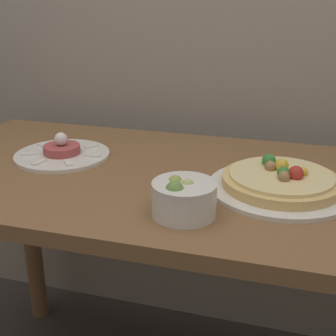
% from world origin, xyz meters
% --- Properties ---
extents(dining_table, '(1.38, 0.67, 0.75)m').
position_xyz_m(dining_table, '(0.00, 0.33, 0.64)').
color(dining_table, brown).
rests_on(dining_table, ground_plane).
extents(pizza_plate, '(0.32, 0.32, 0.07)m').
position_xyz_m(pizza_plate, '(0.23, 0.31, 0.77)').
color(pizza_plate, silver).
rests_on(pizza_plate, dining_table).
extents(tartare_plate, '(0.25, 0.25, 0.07)m').
position_xyz_m(tartare_plate, '(-0.34, 0.37, 0.76)').
color(tartare_plate, silver).
rests_on(tartare_plate, dining_table).
extents(small_bowl, '(0.13, 0.13, 0.08)m').
position_xyz_m(small_bowl, '(0.05, 0.14, 0.78)').
color(small_bowl, silver).
rests_on(small_bowl, dining_table).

